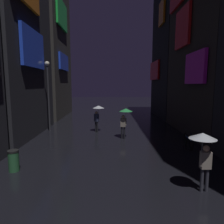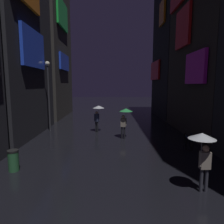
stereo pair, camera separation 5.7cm
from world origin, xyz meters
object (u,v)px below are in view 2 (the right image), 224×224
at_px(pedestrian_near_crossing_clear, 203,146).
at_px(pedestrian_midstreet_centre_clear, 98,111).
at_px(bicycle_parked_at_storefront, 188,140).
at_px(streetlamp_left_far, 48,88).
at_px(pedestrian_foreground_left_green, 125,115).
at_px(trash_bin, 13,160).

bearing_deg(pedestrian_near_crossing_clear, pedestrian_midstreet_centre_clear, 114.64).
height_order(pedestrian_midstreet_centre_clear, bicycle_parked_at_storefront, pedestrian_midstreet_centre_clear).
xyz_separation_m(bicycle_parked_at_storefront, streetlamp_left_far, (-9.60, 4.21, 3.07)).
height_order(pedestrian_foreground_left_green, bicycle_parked_at_storefront, pedestrian_foreground_left_green).
height_order(pedestrian_near_crossing_clear, trash_bin, pedestrian_near_crossing_clear).
relative_size(pedestrian_near_crossing_clear, trash_bin, 2.28).
bearing_deg(pedestrian_near_crossing_clear, trash_bin, 166.22).
xyz_separation_m(bicycle_parked_at_storefront, trash_bin, (-8.90, -3.36, 0.08)).
relative_size(bicycle_parked_at_storefront, streetlamp_left_far, 0.33).
height_order(pedestrian_midstreet_centre_clear, pedestrian_foreground_left_green, same).
height_order(bicycle_parked_at_storefront, trash_bin, bicycle_parked_at_storefront).
xyz_separation_m(pedestrian_midstreet_centre_clear, streetlamp_left_far, (-3.92, 0.39, 1.79)).
xyz_separation_m(pedestrian_midstreet_centre_clear, bicycle_parked_at_storefront, (5.68, -3.82, -1.28)).
distance_m(pedestrian_foreground_left_green, trash_bin, 7.46).
distance_m(bicycle_parked_at_storefront, trash_bin, 9.51).
distance_m(pedestrian_foreground_left_green, streetlamp_left_far, 6.61).
bearing_deg(bicycle_parked_at_storefront, streetlamp_left_far, 156.31).
bearing_deg(streetlamp_left_far, pedestrian_near_crossing_clear, -49.38).
bearing_deg(trash_bin, pedestrian_foreground_left_green, 45.05).
xyz_separation_m(pedestrian_midstreet_centre_clear, trash_bin, (-3.22, -7.18, -1.20)).
xyz_separation_m(pedestrian_near_crossing_clear, bicycle_parked_at_storefront, (1.56, 5.16, -1.28)).
bearing_deg(pedestrian_midstreet_centre_clear, pedestrian_near_crossing_clear, -65.36).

